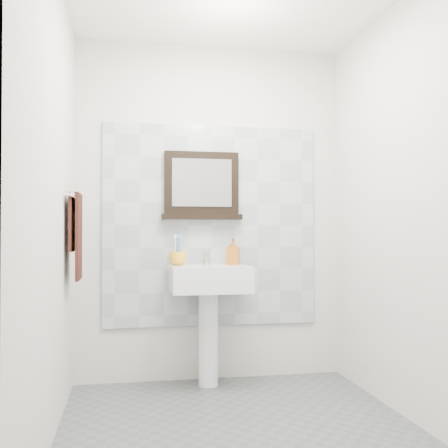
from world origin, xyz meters
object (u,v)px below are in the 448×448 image
Objects in this scene: pedestal_sink at (209,292)px; hand_towel at (76,230)px; soap_dispenser at (233,251)px; toothbrush_cup at (178,258)px; framed_mirror at (202,188)px.

hand_towel is at bearing -165.83° from pedestal_sink.
pedestal_sink is at bearing -126.39° from soap_dispenser.
soap_dispenser is (0.41, 0.01, 0.05)m from toothbrush_cup.
hand_towel is (-0.68, -0.33, 0.20)m from toothbrush_cup.
pedestal_sink reaches higher than toothbrush_cup.
soap_dispenser reaches higher than toothbrush_cup.
pedestal_sink is at bearing -80.76° from framed_mirror.
framed_mirror is at bearing 25.50° from hand_towel.
soap_dispenser is at bearing -18.01° from framed_mirror.
framed_mirror is at bearing 23.20° from toothbrush_cup.
pedestal_sink is at bearing -26.68° from toothbrush_cup.
hand_towel is at bearing -153.89° from toothbrush_cup.
framed_mirror is (-0.23, 0.07, 0.47)m from soap_dispenser.
pedestal_sink is 0.36m from soap_dispenser.
pedestal_sink is 1.02m from hand_towel.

